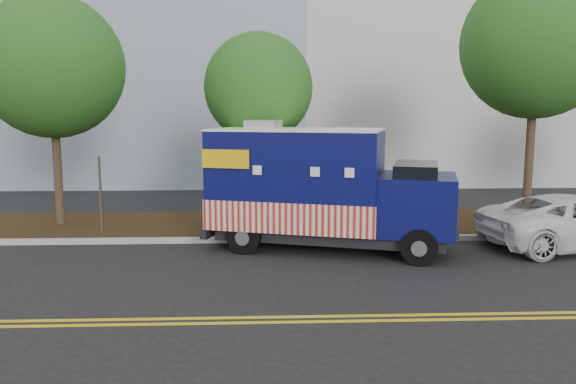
{
  "coord_description": "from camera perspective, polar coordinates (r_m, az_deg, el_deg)",
  "views": [
    {
      "loc": [
        0.05,
        -14.12,
        3.7
      ],
      "look_at": [
        0.67,
        0.6,
        1.55
      ],
      "focal_mm": 35.0,
      "sensor_mm": 36.0,
      "label": 1
    }
  ],
  "objects": [
    {
      "name": "sign_post",
      "position": [
        16.96,
        -18.49,
        -0.6
      ],
      "size": [
        0.06,
        0.06,
        2.4
      ],
      "primitive_type": "cube",
      "color": "#473828",
      "rests_on": "ground"
    },
    {
      "name": "mulch_strip",
      "position": [
        17.99,
        -2.54,
        -3.32
      ],
      "size": [
        120.0,
        4.0,
        0.15
      ],
      "primitive_type": "cube",
      "color": "black",
      "rests_on": "ground"
    },
    {
      "name": "centerline_near",
      "position": [
        10.36,
        -2.61,
        -12.6
      ],
      "size": [
        120.0,
        0.1,
        0.01
      ],
      "primitive_type": "cube",
      "color": "gold",
      "rests_on": "ground"
    },
    {
      "name": "ground",
      "position": [
        14.6,
        -2.56,
        -6.38
      ],
      "size": [
        120.0,
        120.0,
        0.0
      ],
      "primitive_type": "plane",
      "color": "black",
      "rests_on": "ground"
    },
    {
      "name": "tree_b",
      "position": [
        17.36,
        -3.02,
        10.51
      ],
      "size": [
        3.32,
        3.32,
        6.05
      ],
      "color": "#38281C",
      "rests_on": "ground"
    },
    {
      "name": "tree_c",
      "position": [
        18.9,
        23.91,
        13.53
      ],
      "size": [
        4.46,
        4.46,
        7.89
      ],
      "color": "#38281C",
      "rests_on": "ground"
    },
    {
      "name": "tree_a",
      "position": [
        18.9,
        -22.89,
        11.64
      ],
      "size": [
        4.36,
        4.36,
        7.2
      ],
      "color": "#38281C",
      "rests_on": "ground"
    },
    {
      "name": "centerline_far",
      "position": [
        10.12,
        -2.61,
        -13.1
      ],
      "size": [
        120.0,
        0.1,
        0.01
      ],
      "primitive_type": "cube",
      "color": "gold",
      "rests_on": "ground"
    },
    {
      "name": "curb",
      "position": [
        15.94,
        -2.55,
        -4.84
      ],
      "size": [
        120.0,
        0.18,
        0.15
      ],
      "primitive_type": "cube",
      "color": "#9E9E99",
      "rests_on": "ground"
    },
    {
      "name": "food_truck",
      "position": [
        15.02,
        3.1,
        0.1
      ],
      "size": [
        6.91,
        4.13,
        3.44
      ],
      "rotation": [
        0.0,
        0.0,
        -0.29
      ],
      "color": "black",
      "rests_on": "ground"
    }
  ]
}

